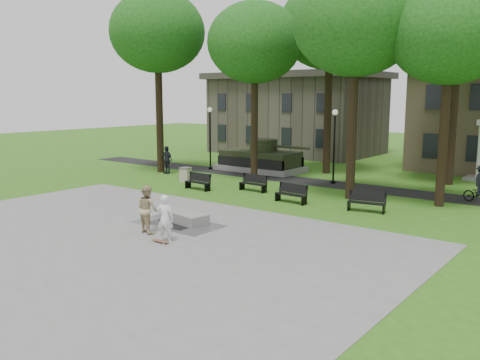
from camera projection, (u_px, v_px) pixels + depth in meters
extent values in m
plane|color=#2C5915|center=(198.00, 218.00, 23.45)|extent=(120.00, 120.00, 0.00)
cube|color=gray|center=(110.00, 242.00, 19.56)|extent=(22.00, 16.00, 0.02)
cube|color=black|center=(324.00, 183.00, 32.80)|extent=(44.00, 2.60, 0.01)
cube|color=#4C443D|center=(297.00, 116.00, 50.16)|extent=(15.00, 10.00, 7.20)
cylinder|color=black|center=(159.00, 111.00, 37.00)|extent=(0.52, 0.52, 8.96)
ellipsoid|color=#114510|center=(157.00, 32.00, 36.08)|extent=(6.80, 6.80, 5.78)
cylinder|color=black|center=(254.00, 120.00, 33.70)|extent=(0.48, 0.48, 8.00)
ellipsoid|color=#114510|center=(255.00, 42.00, 32.89)|extent=(6.20, 6.20, 5.27)
cylinder|color=black|center=(352.00, 123.00, 27.27)|extent=(0.50, 0.50, 8.32)
ellipsoid|color=#114510|center=(356.00, 22.00, 26.42)|extent=(6.60, 6.60, 5.61)
cylinder|color=black|center=(444.00, 131.00, 25.38)|extent=(0.46, 0.46, 7.68)
ellipsoid|color=#114510|center=(450.00, 32.00, 24.59)|extent=(6.00, 6.00, 5.10)
cylinder|color=black|center=(328.00, 109.00, 36.37)|extent=(0.54, 0.54, 9.28)
ellipsoid|color=#114510|center=(330.00, 25.00, 35.42)|extent=(7.20, 7.20, 6.12)
cylinder|color=black|center=(453.00, 116.00, 31.66)|extent=(0.50, 0.50, 8.64)
ellipsoid|color=#114510|center=(459.00, 27.00, 30.78)|extent=(6.40, 6.40, 5.44)
cylinder|color=black|center=(210.00, 141.00, 38.73)|extent=(0.12, 0.12, 4.40)
sphere|color=silver|center=(210.00, 110.00, 38.35)|extent=(0.36, 0.36, 0.36)
cylinder|color=black|center=(210.00, 168.00, 39.08)|extent=(0.32, 0.32, 0.16)
cylinder|color=black|center=(334.00, 149.00, 32.37)|extent=(0.12, 0.12, 4.40)
sphere|color=silver|center=(335.00, 112.00, 31.99)|extent=(0.36, 0.36, 0.36)
cylinder|color=black|center=(333.00, 182.00, 32.72)|extent=(0.32, 0.32, 0.16)
cube|color=gray|center=(260.00, 168.00, 38.26)|extent=(6.50, 3.40, 0.40)
cube|color=#262D18|center=(260.00, 158.00, 38.14)|extent=(5.80, 2.80, 1.10)
cube|color=black|center=(250.00, 163.00, 37.12)|extent=(5.80, 0.35, 0.70)
cube|color=black|center=(270.00, 159.00, 39.22)|extent=(5.80, 0.35, 0.70)
cylinder|color=#262D18|center=(264.00, 145.00, 37.79)|extent=(2.10, 2.10, 0.90)
cylinder|color=#262D18|center=(290.00, 147.00, 36.40)|extent=(3.20, 0.18, 0.18)
cube|color=black|center=(171.00, 224.00, 22.25)|extent=(2.20, 1.20, 0.00)
cube|color=gray|center=(185.00, 217.00, 22.53)|extent=(2.33, 1.33, 0.45)
cube|color=brown|center=(160.00, 242.00, 19.44)|extent=(0.78, 0.22, 0.07)
imported|color=white|center=(165.00, 218.00, 19.44)|extent=(0.79, 0.67, 1.84)
imported|color=tan|center=(147.00, 209.00, 20.77)|extent=(1.07, 0.90, 1.96)
imported|color=#21232D|center=(167.00, 160.00, 36.77)|extent=(1.22, 0.62, 2.01)
imported|color=black|center=(480.00, 194.00, 26.68)|extent=(1.90, 1.05, 0.94)
cube|color=black|center=(198.00, 182.00, 30.46)|extent=(1.83, 0.58, 0.05)
cube|color=black|center=(200.00, 177.00, 30.58)|extent=(1.81, 0.28, 0.50)
cube|color=black|center=(187.00, 185.00, 31.01)|extent=(0.09, 0.45, 0.45)
cube|color=black|center=(208.00, 188.00, 29.98)|extent=(0.09, 0.45, 0.45)
cube|color=black|center=(253.00, 184.00, 29.94)|extent=(1.82, 0.55, 0.05)
cube|color=black|center=(255.00, 178.00, 30.06)|extent=(1.81, 0.25, 0.50)
cube|color=black|center=(241.00, 186.00, 30.49)|extent=(0.09, 0.45, 0.45)
cube|color=black|center=(265.00, 189.00, 29.46)|extent=(0.09, 0.45, 0.45)
cube|color=black|center=(291.00, 195.00, 26.70)|extent=(1.82, 0.56, 0.05)
cube|color=black|center=(293.00, 188.00, 26.82)|extent=(1.81, 0.27, 0.50)
cube|color=black|center=(277.00, 197.00, 27.25)|extent=(0.09, 0.45, 0.45)
cube|color=black|center=(305.00, 201.00, 26.22)|extent=(0.09, 0.45, 0.45)
cube|color=black|center=(366.00, 203.00, 24.58)|extent=(1.85, 0.78, 0.05)
cube|color=black|center=(369.00, 196.00, 24.70)|extent=(1.80, 0.48, 0.50)
cube|color=black|center=(350.00, 205.00, 25.13)|extent=(0.14, 0.45, 0.45)
cube|color=black|center=(383.00, 210.00, 24.10)|extent=(0.14, 0.45, 0.45)
cube|color=#B3AA93|center=(186.00, 175.00, 33.25)|extent=(0.72, 0.72, 0.90)
cube|color=#4C4C4C|center=(186.00, 168.00, 33.17)|extent=(0.79, 0.79, 0.06)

